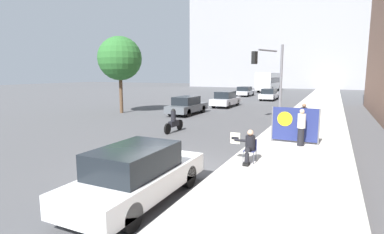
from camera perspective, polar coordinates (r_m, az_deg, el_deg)
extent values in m
plane|color=#4F4F51|center=(10.49, -4.51, -9.93)|extent=(160.00, 160.00, 0.00)
cube|color=beige|center=(23.87, 22.20, -0.03)|extent=(4.18, 90.00, 0.14)
cube|color=#99999E|center=(74.78, 20.59, 14.42)|extent=(52.00, 12.00, 23.75)
cylinder|color=#474C56|center=(10.81, 9.71, -7.55)|extent=(0.03, 0.03, 0.41)
cylinder|color=#474C56|center=(10.72, 11.63, -7.74)|extent=(0.03, 0.03, 0.41)
cylinder|color=#474C56|center=(11.16, 10.23, -7.06)|extent=(0.03, 0.03, 0.41)
cylinder|color=#474C56|center=(11.07, 12.09, -7.24)|extent=(0.03, 0.03, 0.41)
cube|color=navy|center=(10.88, 10.94, -6.29)|extent=(0.40, 0.40, 0.02)
cube|color=navy|center=(11.01, 11.22, -5.05)|extent=(0.40, 0.02, 0.38)
cylinder|color=black|center=(10.71, 10.74, -5.98)|extent=(0.18, 0.42, 0.18)
cylinder|color=black|center=(10.60, 10.40, -7.90)|extent=(0.16, 0.16, 0.41)
cube|color=black|center=(10.58, 10.29, -8.80)|extent=(0.20, 0.28, 0.10)
cylinder|color=black|center=(10.85, 11.02, -4.87)|extent=(0.34, 0.34, 0.52)
sphere|color=tan|center=(10.77, 11.08, -2.96)|extent=(0.22, 0.22, 0.22)
cylinder|color=black|center=(10.84, 9.25, -4.41)|extent=(0.45, 0.09, 0.09)
cube|color=#EAE5C6|center=(10.88, 8.23, -4.01)|extent=(0.36, 0.02, 0.40)
cube|color=black|center=(10.87, 8.21, -4.02)|extent=(0.27, 0.01, 0.10)
cylinder|color=black|center=(13.92, 20.01, -3.57)|extent=(0.28, 0.28, 0.79)
cylinder|color=silver|center=(13.80, 20.15, -0.70)|extent=(0.34, 0.34, 0.62)
sphere|color=beige|center=(13.74, 20.24, 1.01)|extent=(0.21, 0.21, 0.21)
cylinder|color=#334775|center=(16.42, 20.39, -1.83)|extent=(0.28, 0.28, 0.79)
cylinder|color=black|center=(16.32, 20.52, 0.61)|extent=(0.34, 0.34, 0.62)
sphere|color=#936B4C|center=(16.27, 20.59, 2.06)|extent=(0.21, 0.21, 0.21)
cylinder|color=slate|center=(14.42, 15.01, -1.28)|extent=(0.06, 0.06, 1.61)
cylinder|color=slate|center=(14.21, 23.03, -1.81)|extent=(0.06, 0.06, 1.61)
cube|color=navy|center=(14.27, 19.00, -1.35)|extent=(2.02, 0.02, 1.51)
cylinder|color=yellow|center=(14.27, 17.26, -0.35)|extent=(0.67, 0.01, 0.67)
cylinder|color=slate|center=(19.76, 16.54, 5.98)|extent=(0.16, 0.16, 4.90)
cylinder|color=slate|center=(20.34, 14.26, 12.19)|extent=(0.86, 1.95, 0.11)
cube|color=black|center=(20.89, 11.82, 11.00)|extent=(0.39, 0.39, 0.84)
sphere|color=green|center=(20.88, 11.79, 10.24)|extent=(0.18, 0.18, 0.18)
cube|color=white|center=(8.04, -10.09, -11.73)|extent=(1.73, 4.44, 0.55)
cube|color=black|center=(7.72, -10.98, -7.96)|extent=(1.49, 2.31, 0.64)
cylinder|color=black|center=(9.59, -8.95, -9.78)|extent=(0.22, 0.64, 0.64)
cylinder|color=black|center=(8.86, -0.70, -11.22)|extent=(0.22, 0.64, 0.64)
cylinder|color=black|center=(7.63, -21.11, -15.11)|extent=(0.22, 0.64, 0.64)
cylinder|color=black|center=(6.70, -11.69, -18.13)|extent=(0.22, 0.64, 0.64)
cube|color=#565B60|center=(24.14, -0.91, 1.81)|extent=(1.70, 4.54, 0.54)
cube|color=black|center=(23.92, -1.10, 3.16)|extent=(1.46, 2.36, 0.64)
cylinder|color=black|center=(25.74, -0.99, 1.72)|extent=(0.22, 0.64, 0.64)
cylinder|color=black|center=(25.12, 2.03, 1.55)|extent=(0.22, 0.64, 0.64)
cylinder|color=black|center=(23.28, -4.08, 1.00)|extent=(0.22, 0.64, 0.64)
cylinder|color=black|center=(22.59, -0.81, 0.79)|extent=(0.22, 0.64, 0.64)
cube|color=silver|center=(29.87, 6.47, 3.05)|extent=(1.72, 4.66, 0.58)
cube|color=black|center=(29.64, 6.37, 4.22)|extent=(1.48, 2.42, 0.67)
cylinder|color=black|center=(31.49, 6.04, 2.89)|extent=(0.22, 0.64, 0.64)
cylinder|color=black|center=(31.03, 8.64, 2.76)|extent=(0.22, 0.64, 0.64)
cylinder|color=black|center=(28.80, 4.12, 2.40)|extent=(0.22, 0.64, 0.64)
cylinder|color=black|center=(28.29, 6.94, 2.26)|extent=(0.22, 0.64, 0.64)
cube|color=silver|center=(38.25, 14.50, 3.95)|extent=(1.72, 4.46, 0.53)
cube|color=black|center=(38.04, 14.48, 4.80)|extent=(1.48, 2.32, 0.63)
cylinder|color=black|center=(39.76, 13.81, 3.82)|extent=(0.22, 0.64, 0.64)
cylinder|color=black|center=(39.49, 15.95, 3.71)|extent=(0.22, 0.64, 0.64)
cylinder|color=black|center=(37.07, 12.94, 3.54)|extent=(0.22, 0.64, 0.64)
cylinder|color=black|center=(36.77, 15.23, 3.42)|extent=(0.22, 0.64, 0.64)
cube|color=silver|center=(44.14, 10.02, 4.62)|extent=(1.89, 4.49, 0.50)
cube|color=black|center=(43.94, 9.97, 5.33)|extent=(1.63, 2.33, 0.61)
cylinder|color=black|center=(45.72, 9.47, 4.50)|extent=(0.22, 0.64, 0.64)
cylinder|color=black|center=(45.29, 11.51, 4.41)|extent=(0.22, 0.64, 0.64)
cylinder|color=black|center=(43.05, 8.44, 4.30)|extent=(0.22, 0.64, 0.64)
cylinder|color=black|center=(42.60, 10.60, 4.20)|extent=(0.22, 0.64, 0.64)
cube|color=silver|center=(56.42, 14.50, 6.66)|extent=(2.58, 10.97, 2.91)
cube|color=black|center=(56.42, 14.50, 6.84)|extent=(2.60, 10.42, 0.94)
cylinder|color=black|center=(60.03, 14.01, 5.45)|extent=(0.30, 1.04, 1.04)
cylinder|color=black|center=(59.61, 16.16, 5.35)|extent=(0.30, 1.04, 1.04)
cylinder|color=black|center=(53.39, 12.53, 5.17)|extent=(0.30, 1.04, 1.04)
cylinder|color=black|center=(52.92, 14.95, 5.06)|extent=(0.30, 1.04, 1.04)
cube|color=black|center=(16.88, -3.48, -1.25)|extent=(0.24, 0.86, 0.32)
cylinder|color=black|center=(16.77, -3.57, 0.06)|extent=(0.28, 0.28, 0.63)
sphere|color=black|center=(16.73, -3.58, 1.19)|extent=(0.24, 0.24, 0.24)
cylinder|color=black|center=(17.53, -2.34, -1.48)|extent=(0.10, 0.60, 0.60)
cylinder|color=black|center=(16.30, -4.69, -2.25)|extent=(0.10, 0.60, 0.60)
cylinder|color=brown|center=(25.56, -13.36, 4.38)|extent=(0.28, 0.28, 3.24)
sphere|color=#2D6B2D|center=(25.54, -13.58, 10.81)|extent=(3.57, 3.57, 3.57)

